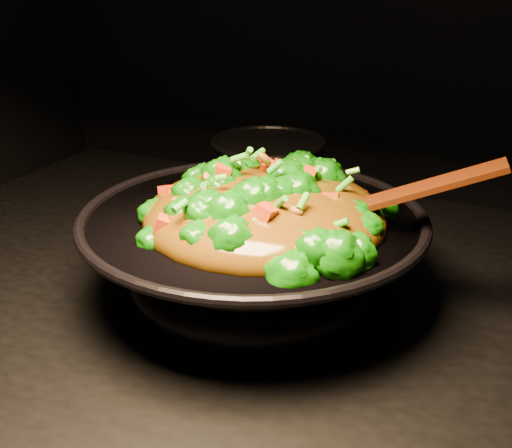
% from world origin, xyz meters
% --- Properties ---
extents(wok, '(0.59, 0.59, 0.13)m').
position_xyz_m(wok, '(0.08, -0.05, 0.96)').
color(wok, black).
rests_on(wok, stovetop).
extents(stir_fry, '(0.34, 0.34, 0.11)m').
position_xyz_m(stir_fry, '(0.10, -0.06, 1.08)').
color(stir_fry, '#105D06').
rests_on(stir_fry, wok).
extents(spatula, '(0.26, 0.09, 0.11)m').
position_xyz_m(spatula, '(0.26, -0.02, 1.07)').
color(spatula, '#391006').
rests_on(spatula, wok).
extents(back_pot, '(0.23, 0.23, 0.12)m').
position_xyz_m(back_pot, '(-0.06, 0.32, 0.96)').
color(back_pot, black).
rests_on(back_pot, stovetop).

